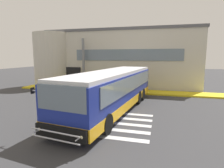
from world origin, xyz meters
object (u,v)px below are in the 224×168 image
entry_support_column (83,63)px  passenger_near_column (88,80)px  passenger_at_curb_edge (102,80)px  passenger_by_doorway (94,81)px  bus_main_foreground (113,91)px

entry_support_column → passenger_near_column: size_ratio=3.25×
passenger_near_column → passenger_at_curb_edge: (1.45, 0.39, -0.03)m
passenger_near_column → passenger_by_doorway: (0.85, -0.51, -0.03)m
entry_support_column → passenger_by_doorway: entry_support_column is taller
entry_support_column → bus_main_foreground: size_ratio=0.46×
bus_main_foreground → passenger_at_curb_edge: (-3.00, 7.03, -0.26)m
bus_main_foreground → passenger_at_curb_edge: 7.65m
passenger_near_column → passenger_at_curb_edge: same height
passenger_by_doorway → bus_main_foreground: bearing=-59.5°
passenger_near_column → bus_main_foreground: bearing=-56.2°
entry_support_column → passenger_at_curb_edge: (2.25, -0.22, -1.79)m
passenger_at_curb_edge → entry_support_column: bearing=174.5°
passenger_near_column → passenger_at_curb_edge: bearing=15.1°
bus_main_foreground → passenger_at_curb_edge: bus_main_foreground is taller
passenger_by_doorway → passenger_at_curb_edge: size_ratio=1.00×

